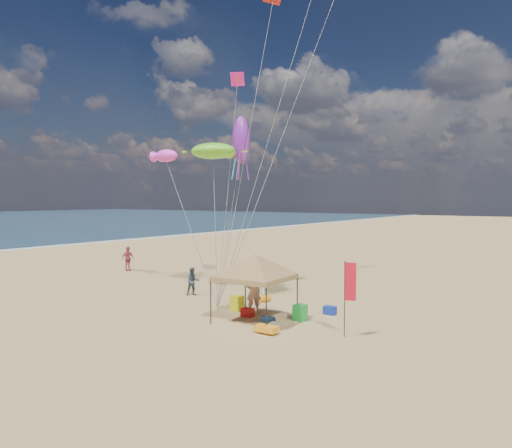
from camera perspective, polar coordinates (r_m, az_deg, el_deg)
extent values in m
plane|color=tan|center=(23.35, -4.37, -10.17)|extent=(280.00, 280.00, 0.00)
cylinder|color=black|center=(23.09, -1.25, -8.01)|extent=(0.05, 0.05, 1.81)
cylinder|color=black|center=(21.77, 4.86, -8.70)|extent=(0.05, 0.05, 1.81)
cylinder|color=black|center=(20.90, -5.33, -9.19)|extent=(0.05, 0.05, 1.81)
cylinder|color=black|center=(19.43, 1.20, -10.12)|extent=(0.05, 0.05, 1.81)
cube|color=olive|center=(21.07, -0.13, -6.27)|extent=(3.00, 3.00, 0.22)
pyramid|color=olive|center=(20.93, -0.13, -3.53)|extent=(5.48, 5.48, 0.91)
cylinder|color=black|center=(19.15, 10.34, -8.63)|extent=(0.04, 0.04, 2.94)
cube|color=red|center=(19.02, 11.01, -6.65)|extent=(0.41, 0.18, 1.47)
cube|color=red|center=(22.25, -1.00, -10.32)|extent=(0.54, 0.38, 0.38)
cube|color=#132B9E|center=(22.88, 8.65, -9.98)|extent=(0.54, 0.38, 0.38)
cylinder|color=#0B1A31|center=(20.88, 1.39, -11.24)|extent=(0.69, 0.54, 0.36)
cylinder|color=orange|center=(25.27, 0.97, -8.73)|extent=(0.54, 0.69, 0.36)
cube|color=green|center=(21.61, 5.18, -10.30)|extent=(0.50, 0.50, 0.70)
cube|color=#F6FA1B|center=(23.43, -2.23, -9.24)|extent=(0.50, 0.50, 0.70)
cube|color=slate|center=(20.22, 2.19, -11.83)|extent=(0.34, 0.30, 0.28)
cube|color=orange|center=(19.56, 1.25, -12.16)|extent=(0.90, 0.50, 0.24)
imported|color=tan|center=(22.81, -0.30, -8.00)|extent=(0.83, 0.81, 1.92)
imported|color=#354149|center=(27.02, -7.42, -6.70)|extent=(0.91, 0.96, 1.55)
imported|color=silver|center=(27.12, 0.73, -6.55)|extent=(1.16, 0.82, 1.63)
imported|color=#B4454C|center=(37.07, -14.80, -3.94)|extent=(0.47, 1.07, 1.80)
ellipsoid|color=#5FD325|center=(26.77, -5.04, 8.52)|extent=(2.65, 2.13, 0.87)
ellipsoid|color=#FF3CE0|center=(29.04, -10.49, 7.87)|extent=(1.69, 0.87, 0.74)
ellipsoid|color=purple|center=(30.19, -1.76, 9.86)|extent=(1.33, 1.33, 2.87)
cube|color=#F91AA2|center=(41.86, -2.19, 16.61)|extent=(1.25, 0.98, 1.05)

